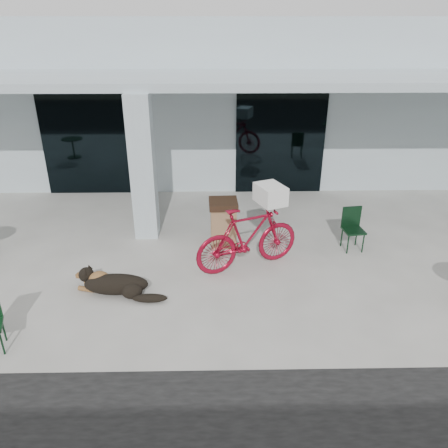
{
  "coord_description": "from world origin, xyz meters",
  "views": [
    {
      "loc": [
        0.05,
        -6.62,
        4.43
      ],
      "look_at": [
        0.19,
        0.68,
        1.0
      ],
      "focal_mm": 35.0,
      "sensor_mm": 36.0,
      "label": 1
    }
  ],
  "objects_px": {
    "dog": "(116,283)",
    "trash_receptacle": "(223,223)",
    "cafe_chair_far_a": "(354,230)",
    "bicycle": "(248,238)"
  },
  "relations": [
    {
      "from": "bicycle",
      "to": "dog",
      "type": "bearing_deg",
      "value": 87.54
    },
    {
      "from": "bicycle",
      "to": "dog",
      "type": "distance_m",
      "value": 2.58
    },
    {
      "from": "dog",
      "to": "cafe_chair_far_a",
      "type": "bearing_deg",
      "value": 35.54
    },
    {
      "from": "cafe_chair_far_a",
      "to": "trash_receptacle",
      "type": "bearing_deg",
      "value": 166.22
    },
    {
      "from": "dog",
      "to": "cafe_chair_far_a",
      "type": "xyz_separation_m",
      "value": [
        4.64,
        1.57,
        0.24
      ]
    },
    {
      "from": "cafe_chair_far_a",
      "to": "trash_receptacle",
      "type": "xyz_separation_m",
      "value": [
        -2.72,
        0.3,
        0.05
      ]
    },
    {
      "from": "bicycle",
      "to": "trash_receptacle",
      "type": "distance_m",
      "value": 1.09
    },
    {
      "from": "bicycle",
      "to": "dog",
      "type": "xyz_separation_m",
      "value": [
        -2.38,
        -0.89,
        -0.43
      ]
    },
    {
      "from": "dog",
      "to": "trash_receptacle",
      "type": "relative_size",
      "value": 1.29
    },
    {
      "from": "bicycle",
      "to": "trash_receptacle",
      "type": "height_order",
      "value": "bicycle"
    }
  ]
}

